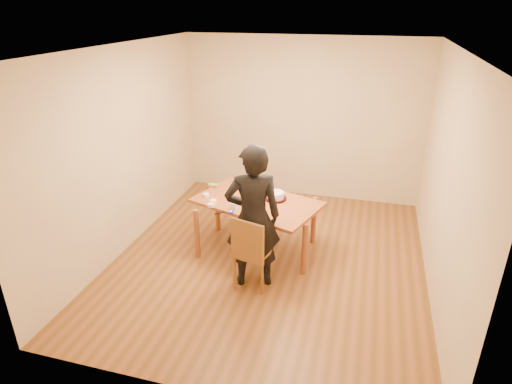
% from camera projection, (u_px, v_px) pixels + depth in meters
% --- Properties ---
extents(room_shell, '(4.00, 4.50, 2.70)m').
position_uv_depth(room_shell, '(277.00, 156.00, 5.49)').
color(room_shell, brown).
rests_on(room_shell, ground).
extents(dining_table, '(1.81, 1.40, 0.04)m').
position_uv_depth(dining_table, '(257.00, 202.00, 5.67)').
color(dining_table, brown).
rests_on(dining_table, floor).
extents(dining_chair, '(0.48, 0.48, 0.04)m').
position_uv_depth(dining_chair, '(252.00, 252.00, 5.06)').
color(dining_chair, brown).
rests_on(dining_chair, floor).
extents(cake_plate, '(0.29, 0.29, 0.02)m').
position_uv_depth(cake_plate, '(276.00, 198.00, 5.70)').
color(cake_plate, '#BE0C34').
rests_on(cake_plate, dining_table).
extents(cake, '(0.23, 0.23, 0.07)m').
position_uv_depth(cake, '(276.00, 195.00, 5.68)').
color(cake, white).
rests_on(cake, cake_plate).
extents(frosting_dome, '(0.22, 0.22, 0.03)m').
position_uv_depth(frosting_dome, '(276.00, 192.00, 5.66)').
color(frosting_dome, white).
rests_on(frosting_dome, cake).
extents(frosting_tub, '(0.09, 0.09, 0.08)m').
position_uv_depth(frosting_tub, '(234.00, 206.00, 5.43)').
color(frosting_tub, white).
rests_on(frosting_tub, dining_table).
extents(frosting_lid, '(0.09, 0.09, 0.01)m').
position_uv_depth(frosting_lid, '(231.00, 212.00, 5.35)').
color(frosting_lid, '#22179B').
rests_on(frosting_lid, dining_table).
extents(frosting_dollop, '(0.04, 0.04, 0.02)m').
position_uv_depth(frosting_dollop, '(231.00, 211.00, 5.35)').
color(frosting_dollop, white).
rests_on(frosting_dollop, frosting_lid).
extents(ramekin_green, '(0.09, 0.09, 0.04)m').
position_uv_depth(ramekin_green, '(211.00, 205.00, 5.49)').
color(ramekin_green, white).
rests_on(ramekin_green, dining_table).
extents(ramekin_yellow, '(0.08, 0.08, 0.04)m').
position_uv_depth(ramekin_yellow, '(206.00, 195.00, 5.78)').
color(ramekin_yellow, white).
rests_on(ramekin_yellow, dining_table).
extents(ramekin_multi, '(0.09, 0.09, 0.04)m').
position_uv_depth(ramekin_multi, '(213.00, 202.00, 5.59)').
color(ramekin_multi, white).
rests_on(ramekin_multi, dining_table).
extents(candy_box_pink, '(0.12, 0.07, 0.02)m').
position_uv_depth(candy_box_pink, '(213.00, 186.00, 6.09)').
color(candy_box_pink, '#D53284').
rests_on(candy_box_pink, dining_table).
extents(candy_box_green, '(0.14, 0.08, 0.02)m').
position_uv_depth(candy_box_green, '(213.00, 185.00, 6.09)').
color(candy_box_green, '#32971B').
rests_on(candy_box_green, candy_box_pink).
extents(spatula, '(0.13, 0.11, 0.01)m').
position_uv_depth(spatula, '(220.00, 213.00, 5.33)').
color(spatula, black).
rests_on(spatula, dining_table).
extents(person, '(0.75, 0.62, 1.77)m').
position_uv_depth(person, '(253.00, 218.00, 4.93)').
color(person, black).
rests_on(person, floor).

